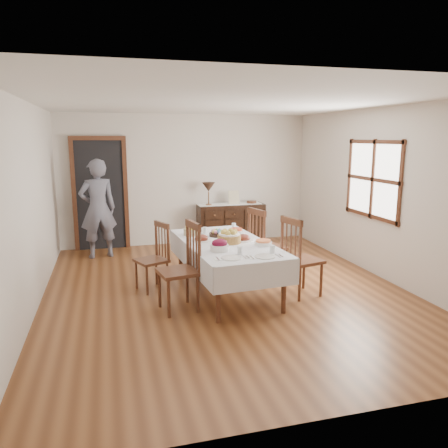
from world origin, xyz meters
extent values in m
plane|color=brown|center=(0.00, 0.00, 0.00)|extent=(6.00, 6.00, 0.00)
cube|color=white|center=(0.00, 0.00, 2.60)|extent=(5.00, 6.00, 0.02)
cube|color=silver|center=(0.00, 3.00, 1.30)|extent=(5.00, 0.02, 2.60)
cube|color=silver|center=(0.00, -3.00, 1.30)|extent=(5.00, 0.02, 2.60)
cube|color=silver|center=(-2.50, 0.00, 1.30)|extent=(0.02, 6.00, 2.60)
cube|color=silver|center=(2.50, 0.00, 1.30)|extent=(0.02, 6.00, 2.60)
cube|color=white|center=(2.49, 0.30, 1.50)|extent=(0.02, 1.30, 1.10)
cube|color=#522C1B|center=(2.48, 0.30, 1.50)|extent=(0.03, 1.46, 1.26)
cube|color=black|center=(-1.70, 2.96, 1.05)|extent=(0.90, 0.06, 2.10)
cube|color=#522C1B|center=(-1.70, 2.94, 1.05)|extent=(1.04, 0.08, 2.18)
cube|color=silver|center=(-0.02, -0.10, 0.71)|extent=(1.21, 2.17, 0.04)
cylinder|color=#522C1B|center=(-0.38, -1.04, 0.34)|extent=(0.06, 0.06, 0.67)
cylinder|color=#522C1B|center=(0.48, -0.97, 0.34)|extent=(0.06, 0.06, 0.67)
cylinder|color=#522C1B|center=(-0.52, 0.77, 0.34)|extent=(0.06, 0.06, 0.67)
cylinder|color=#522C1B|center=(0.33, 0.84, 0.34)|extent=(0.06, 0.06, 0.67)
cube|color=silver|center=(-0.55, -0.14, 0.57)|extent=(0.19, 2.13, 0.32)
cube|color=silver|center=(0.51, -0.06, 0.57)|extent=(0.19, 2.13, 0.32)
cube|color=silver|center=(0.06, -1.16, 0.57)|extent=(1.09, 0.11, 0.32)
cube|color=silver|center=(-0.11, 0.95, 0.57)|extent=(1.09, 0.11, 0.32)
cube|color=#522C1B|center=(-0.76, -0.53, 0.50)|extent=(0.54, 0.54, 0.04)
cylinder|color=#522C1B|center=(-0.98, -0.37, 0.24)|extent=(0.04, 0.04, 0.48)
cylinder|color=#522C1B|center=(-0.92, -0.75, 0.24)|extent=(0.04, 0.04, 0.48)
cylinder|color=#522C1B|center=(-0.61, -0.31, 0.24)|extent=(0.04, 0.04, 0.48)
cylinder|color=#522C1B|center=(-0.54, -0.68, 0.24)|extent=(0.04, 0.04, 0.48)
cylinder|color=#522C1B|center=(-0.59, -0.29, 0.81)|extent=(0.04, 0.04, 0.62)
cylinder|color=#522C1B|center=(-0.52, -0.69, 0.81)|extent=(0.04, 0.04, 0.62)
cube|color=#522C1B|center=(-0.56, -0.49, 1.08)|extent=(0.12, 0.45, 0.09)
cylinder|color=#522C1B|center=(-0.57, -0.39, 0.79)|extent=(0.02, 0.02, 0.51)
cylinder|color=#522C1B|center=(-0.56, -0.49, 0.79)|extent=(0.02, 0.02, 0.51)
cylinder|color=#522C1B|center=(-0.54, -0.59, 0.79)|extent=(0.02, 0.02, 0.51)
cube|color=#522C1B|center=(-1.01, 0.32, 0.43)|extent=(0.52, 0.52, 0.04)
cylinder|color=#522C1B|center=(-1.22, 0.41, 0.20)|extent=(0.03, 0.03, 0.41)
cylinder|color=#522C1B|center=(-1.10, 0.11, 0.20)|extent=(0.03, 0.03, 0.41)
cylinder|color=#522C1B|center=(-0.92, 0.53, 0.20)|extent=(0.03, 0.03, 0.41)
cylinder|color=#522C1B|center=(-0.80, 0.23, 0.20)|extent=(0.03, 0.03, 0.41)
cylinder|color=#522C1B|center=(-0.91, 0.55, 0.70)|extent=(0.04, 0.04, 0.53)
cylinder|color=#522C1B|center=(-0.78, 0.23, 0.70)|extent=(0.04, 0.04, 0.53)
cube|color=#522C1B|center=(-0.84, 0.39, 0.93)|extent=(0.18, 0.37, 0.08)
cylinder|color=#522C1B|center=(-0.88, 0.47, 0.68)|extent=(0.02, 0.02, 0.44)
cylinder|color=#522C1B|center=(-0.84, 0.39, 0.68)|extent=(0.02, 0.02, 0.44)
cylinder|color=#522C1B|center=(-0.81, 0.31, 0.68)|extent=(0.02, 0.02, 0.44)
cube|color=#522C1B|center=(0.97, -0.43, 0.49)|extent=(0.55, 0.55, 0.04)
cylinder|color=#522C1B|center=(1.20, -0.56, 0.24)|extent=(0.04, 0.04, 0.47)
cylinder|color=#522C1B|center=(1.11, -0.20, 0.24)|extent=(0.04, 0.04, 0.47)
cylinder|color=#522C1B|center=(0.84, -0.65, 0.24)|extent=(0.04, 0.04, 0.47)
cylinder|color=#522C1B|center=(0.75, -0.29, 0.24)|extent=(0.04, 0.04, 0.47)
cylinder|color=#522C1B|center=(0.82, -0.67, 0.80)|extent=(0.04, 0.04, 0.61)
cylinder|color=#522C1B|center=(0.72, -0.29, 0.80)|extent=(0.04, 0.04, 0.61)
cube|color=#522C1B|center=(0.77, -0.48, 1.06)|extent=(0.15, 0.43, 0.09)
cylinder|color=#522C1B|center=(0.79, -0.57, 0.78)|extent=(0.02, 0.02, 0.50)
cylinder|color=#522C1B|center=(0.77, -0.48, 0.78)|extent=(0.02, 0.02, 0.50)
cylinder|color=#522C1B|center=(0.75, -0.38, 0.78)|extent=(0.02, 0.02, 0.50)
cube|color=#522C1B|center=(0.76, 0.37, 0.49)|extent=(0.57, 0.57, 0.04)
cylinder|color=#522C1B|center=(0.99, 0.24, 0.24)|extent=(0.04, 0.04, 0.47)
cylinder|color=#522C1B|center=(0.89, 0.59, 0.24)|extent=(0.04, 0.04, 0.47)
cylinder|color=#522C1B|center=(0.63, 0.14, 0.24)|extent=(0.04, 0.04, 0.47)
cylinder|color=#522C1B|center=(0.53, 0.50, 0.24)|extent=(0.04, 0.04, 0.47)
cylinder|color=#522C1B|center=(0.61, 0.12, 0.80)|extent=(0.04, 0.04, 0.61)
cylinder|color=#522C1B|center=(0.51, 0.50, 0.80)|extent=(0.04, 0.04, 0.61)
cube|color=#522C1B|center=(0.56, 0.31, 1.06)|extent=(0.16, 0.43, 0.09)
cylinder|color=#522C1B|center=(0.59, 0.22, 0.78)|extent=(0.02, 0.02, 0.50)
cylinder|color=#522C1B|center=(0.56, 0.31, 0.78)|extent=(0.02, 0.02, 0.50)
cylinder|color=#522C1B|center=(0.53, 0.41, 0.78)|extent=(0.02, 0.02, 0.50)
cube|color=black|center=(0.85, 2.72, 0.41)|extent=(1.35, 0.45, 0.81)
cube|color=black|center=(0.44, 2.48, 0.65)|extent=(0.38, 0.02, 0.16)
sphere|color=brown|center=(0.44, 2.46, 0.65)|extent=(0.03, 0.03, 0.03)
cube|color=black|center=(0.85, 2.48, 0.65)|extent=(0.38, 0.02, 0.16)
sphere|color=brown|center=(0.85, 2.46, 0.65)|extent=(0.03, 0.03, 0.03)
cube|color=black|center=(1.25, 2.48, 0.65)|extent=(0.38, 0.02, 0.16)
sphere|color=brown|center=(1.25, 2.46, 0.65)|extent=(0.03, 0.03, 0.03)
imported|color=slate|center=(-1.75, 2.32, 0.95)|extent=(0.66, 0.49, 1.90)
cylinder|color=olive|center=(0.01, -0.14, 0.79)|extent=(0.32, 0.32, 0.11)
cylinder|color=white|center=(0.01, -0.14, 0.85)|extent=(0.29, 0.29, 0.02)
sphere|color=gold|center=(0.09, -0.14, 0.88)|extent=(0.08, 0.08, 0.08)
sphere|color=gold|center=(0.05, -0.07, 0.88)|extent=(0.08, 0.08, 0.08)
sphere|color=gold|center=(-0.03, -0.07, 0.88)|extent=(0.08, 0.08, 0.08)
sphere|color=gold|center=(-0.07, -0.14, 0.88)|extent=(0.08, 0.08, 0.08)
sphere|color=gold|center=(-0.03, -0.21, 0.88)|extent=(0.08, 0.08, 0.08)
sphere|color=gold|center=(0.05, -0.21, 0.88)|extent=(0.08, 0.08, 0.08)
cylinder|color=black|center=(-0.05, 0.30, 0.76)|extent=(0.23, 0.23, 0.05)
ellipsoid|color=pink|center=(0.01, 0.30, 0.81)|extent=(0.05, 0.05, 0.06)
ellipsoid|color=#639BE8|center=(0.00, 0.34, 0.81)|extent=(0.05, 0.05, 0.06)
ellipsoid|color=#88DD80|center=(-0.04, 0.36, 0.81)|extent=(0.05, 0.05, 0.06)
ellipsoid|color=#F39F5E|center=(-0.08, 0.35, 0.81)|extent=(0.05, 0.05, 0.06)
ellipsoid|color=#D09AE2|center=(-0.11, 0.32, 0.81)|extent=(0.05, 0.05, 0.06)
ellipsoid|color=#E8C761|center=(-0.11, 0.28, 0.81)|extent=(0.05, 0.05, 0.06)
ellipsoid|color=pink|center=(-0.08, 0.25, 0.81)|extent=(0.05, 0.05, 0.06)
ellipsoid|color=#639BE8|center=(-0.04, 0.24, 0.81)|extent=(0.05, 0.05, 0.06)
ellipsoid|color=#88DD80|center=(0.00, 0.26, 0.81)|extent=(0.05, 0.05, 0.06)
cylinder|color=white|center=(-0.34, 0.06, 0.74)|extent=(0.27, 0.27, 0.01)
ellipsoid|color=maroon|center=(-0.34, 0.06, 0.77)|extent=(0.19, 0.16, 0.11)
cylinder|color=white|center=(0.23, -0.07, 0.74)|extent=(0.27, 0.27, 0.01)
ellipsoid|color=maroon|center=(0.23, -0.07, 0.77)|extent=(0.19, 0.16, 0.11)
cylinder|color=white|center=(-0.22, -0.52, 0.77)|extent=(0.24, 0.24, 0.08)
ellipsoid|color=maroon|center=(-0.22, -0.52, 0.83)|extent=(0.20, 0.17, 0.11)
cylinder|color=white|center=(0.25, 0.33, 0.77)|extent=(0.24, 0.24, 0.07)
cylinder|color=#D24927|center=(0.25, 0.33, 0.81)|extent=(0.18, 0.18, 0.03)
cylinder|color=tan|center=(-0.38, 0.47, 0.78)|extent=(0.26, 0.26, 0.09)
cylinder|color=#FEFB27|center=(-0.38, 0.47, 0.85)|extent=(0.20, 0.20, 0.04)
cylinder|color=white|center=(0.41, -0.38, 0.76)|extent=(0.24, 0.24, 0.05)
cylinder|color=#FC8044|center=(0.41, -0.38, 0.79)|extent=(0.20, 0.20, 0.02)
cube|color=white|center=(-0.14, -0.27, 0.77)|extent=(0.15, 0.10, 0.07)
cylinder|color=white|center=(-0.18, -0.90, 0.74)|extent=(0.25, 0.25, 0.01)
cube|color=white|center=(-0.35, -0.90, 0.74)|extent=(0.09, 0.13, 0.01)
cube|color=silver|center=(-0.35, -0.90, 0.74)|extent=(0.03, 0.16, 0.01)
cube|color=silver|center=(-0.02, -0.90, 0.74)|extent=(0.03, 0.18, 0.01)
cube|color=silver|center=(0.02, -0.90, 0.74)|extent=(0.03, 0.14, 0.01)
cylinder|color=white|center=(-0.03, -0.75, 0.78)|extent=(0.07, 0.07, 0.10)
cylinder|color=white|center=(0.23, -0.95, 0.74)|extent=(0.25, 0.25, 0.01)
cube|color=white|center=(0.06, -0.95, 0.74)|extent=(0.09, 0.13, 0.01)
cube|color=silver|center=(0.06, -0.95, 0.74)|extent=(0.03, 0.16, 0.01)
cube|color=silver|center=(0.39, -0.95, 0.74)|extent=(0.03, 0.18, 0.01)
cube|color=silver|center=(0.43, -0.95, 0.74)|extent=(0.03, 0.14, 0.01)
cylinder|color=white|center=(0.38, -0.80, 0.78)|extent=(0.07, 0.07, 0.10)
cylinder|color=white|center=(-0.19, 0.52, 0.78)|extent=(0.07, 0.07, 0.10)
cylinder|color=white|center=(0.31, 0.66, 0.79)|extent=(0.06, 0.06, 0.11)
cube|color=white|center=(0.82, 2.75, 0.82)|extent=(1.30, 0.35, 0.01)
cylinder|color=brown|center=(0.37, 2.69, 0.83)|extent=(0.12, 0.12, 0.03)
cylinder|color=brown|center=(0.37, 2.69, 0.97)|extent=(0.02, 0.02, 0.25)
cone|color=#3B271B|center=(0.37, 2.69, 1.18)|extent=(0.26, 0.26, 0.18)
cube|color=beige|center=(0.90, 2.70, 0.95)|extent=(0.22, 0.08, 0.28)
cylinder|color=#522C1B|center=(1.29, 2.71, 0.84)|extent=(0.20, 0.20, 0.06)
camera|label=1|loc=(-1.56, -5.72, 2.15)|focal=35.00mm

